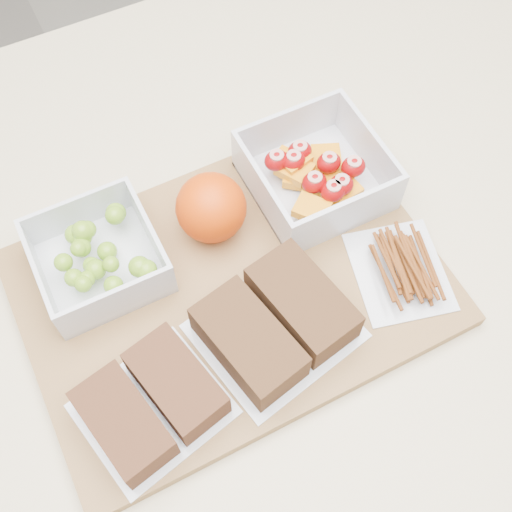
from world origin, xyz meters
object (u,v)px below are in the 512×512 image
object	(u,v)px
grape_container	(99,256)
pretzel_bag	(401,266)
sandwich_bag_center	(276,323)
cutting_board	(232,288)
fruit_container	(315,174)
sandwich_bag_left	(151,403)
orange	(211,208)

from	to	relation	value
grape_container	pretzel_bag	xyz separation A→B (m)	(0.27, -0.15, -0.01)
sandwich_bag_center	grape_container	bearing A→B (deg)	130.76
cutting_board	pretzel_bag	size ratio (longest dim) A/B	3.22
fruit_container	sandwich_bag_left	world-z (taller)	fruit_container
cutting_board	grape_container	xyz separation A→B (m)	(-0.11, 0.08, 0.03)
grape_container	fruit_container	bearing A→B (deg)	-2.42
grape_container	sandwich_bag_center	distance (m)	0.19
grape_container	sandwich_bag_left	xyz separation A→B (m)	(-0.01, -0.16, -0.00)
orange	grape_container	bearing A→B (deg)	176.38
grape_container	fruit_container	distance (m)	0.25
cutting_board	pretzel_bag	bearing A→B (deg)	-22.39
cutting_board	sandwich_bag_left	xyz separation A→B (m)	(-0.12, -0.08, 0.03)
fruit_container	pretzel_bag	size ratio (longest dim) A/B	1.05
grape_container	fruit_container	size ratio (longest dim) A/B	0.88
fruit_container	pretzel_bag	world-z (taller)	fruit_container
grape_container	sandwich_bag_left	distance (m)	0.16
orange	sandwich_bag_center	world-z (taller)	orange
cutting_board	fruit_container	xyz separation A→B (m)	(0.14, 0.07, 0.03)
grape_container	sandwich_bag_center	size ratio (longest dim) A/B	0.73
fruit_container	sandwich_bag_center	world-z (taller)	fruit_container
grape_container	sandwich_bag_center	world-z (taller)	grape_container
cutting_board	orange	xyz separation A→B (m)	(0.01, 0.07, 0.05)
sandwich_bag_center	orange	bearing A→B (deg)	91.29
fruit_container	cutting_board	bearing A→B (deg)	-152.90
fruit_container	pretzel_bag	xyz separation A→B (m)	(0.03, -0.13, -0.01)
sandwich_bag_left	sandwich_bag_center	size ratio (longest dim) A/B	0.89
grape_container	sandwich_bag_left	bearing A→B (deg)	-93.92
orange	fruit_container	bearing A→B (deg)	-1.21
pretzel_bag	cutting_board	bearing A→B (deg)	157.85
orange	sandwich_bag_left	world-z (taller)	orange
sandwich_bag_left	pretzel_bag	bearing A→B (deg)	3.73
grape_container	sandwich_bag_left	size ratio (longest dim) A/B	0.82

